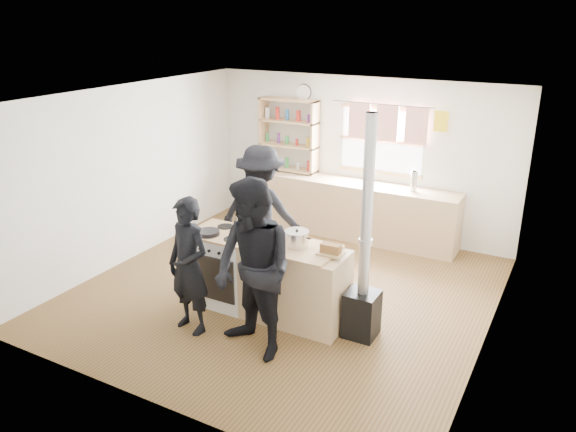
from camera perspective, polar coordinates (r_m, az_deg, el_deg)
The scene contains 14 objects.
ground at distance 7.35m, azimuth -0.41°, elevation -7.74°, with size 5.00×5.00×0.01m, color brown.
back_counter at distance 9.01m, azimuth 6.43°, elevation 0.69°, with size 3.40×0.55×0.90m, color tan.
shelving_unit at distance 9.32m, azimuth 0.08°, elevation 8.26°, with size 1.00×0.28×1.20m.
thermos at distance 8.53m, azimuth 12.67°, elevation 3.47°, with size 0.10×0.10×0.31m, color silver.
cooking_island at distance 6.64m, azimuth -1.63°, elevation -6.36°, with size 1.97×0.64×0.93m.
skillet_greens at distance 6.72m, azimuth -8.09°, elevation -1.66°, with size 0.32×0.32×0.05m.
roast_tray at distance 6.52m, azimuth -2.13°, elevation -2.05°, with size 0.38×0.35×0.07m.
stockpot_stove at distance 6.79m, azimuth -4.19°, elevation -0.70°, with size 0.25×0.25×0.20m.
stockpot_counter at distance 6.31m, azimuth 0.91°, elevation -2.30°, with size 0.28×0.28×0.21m.
bread_board at distance 6.13m, azimuth 4.37°, elevation -3.45°, with size 0.29×0.21×0.12m.
flue_heater at distance 6.19m, azimuth 7.65°, elevation -6.79°, with size 0.35×0.35×2.50m.
person_near_left at distance 6.29m, azimuth -10.05°, elevation -5.04°, with size 0.57×0.38×1.57m, color black.
person_near_right at distance 5.71m, azimuth -3.52°, elevation -5.56°, with size 0.93×0.72×1.91m, color black.
person_far at distance 7.51m, azimuth -2.76°, elevation 0.45°, with size 1.17×0.67×1.80m, color black.
Camera 1 is at (3.15, -5.68, 3.42)m, focal length 35.00 mm.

